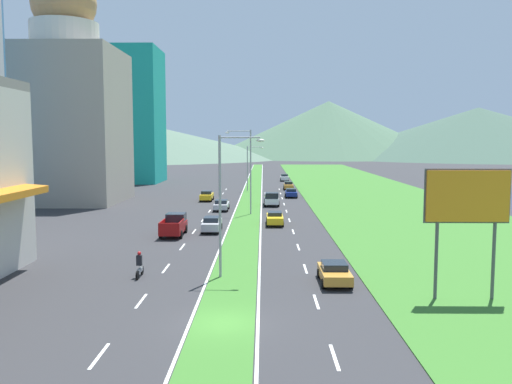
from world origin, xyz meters
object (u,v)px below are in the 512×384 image
(street_lamp_near, at_px, (225,197))
(motorcycle_rider, at_px, (140,267))
(billboard_roadside, at_px, (467,202))
(car_3, at_px, (288,185))
(street_lamp_mid, at_px, (248,166))
(car_4, at_px, (221,205))
(car_6, at_px, (291,193))
(car_2, at_px, (334,272))
(car_7, at_px, (212,224))
(street_lamp_far, at_px, (249,165))
(car_1, at_px, (207,196))
(car_0, at_px, (285,178))
(pickup_truck_1, at_px, (272,199))
(pickup_truck_0, at_px, (174,225))
(car_5, at_px, (275,218))

(street_lamp_near, relative_size, motorcycle_rider, 4.84)
(billboard_roadside, distance_m, car_3, 71.03)
(street_lamp_mid, height_order, car_4, street_lamp_mid)
(billboard_roadside, xyz_separation_m, car_6, (-7.19, 56.42, -5.03))
(car_2, distance_m, car_7, 22.11)
(car_2, height_order, car_4, car_4)
(street_lamp_far, distance_m, car_2, 64.19)
(street_lamp_far, distance_m, car_1, 17.60)
(car_4, bearing_deg, street_lamp_near, -175.09)
(car_0, bearing_deg, car_3, -0.28)
(car_6, relative_size, motorcycle_rider, 2.02)
(pickup_truck_1, bearing_deg, car_6, 163.19)
(car_4, xyz_separation_m, pickup_truck_0, (-3.22, -18.71, 0.24))
(car_0, distance_m, car_6, 35.57)
(street_lamp_near, height_order, car_4, street_lamp_near)
(billboard_roadside, relative_size, car_3, 1.72)
(billboard_roadside, distance_m, pickup_truck_0, 29.98)
(car_2, bearing_deg, car_7, -153.25)
(car_4, height_order, car_7, car_7)
(car_0, bearing_deg, street_lamp_far, -16.83)
(street_lamp_near, height_order, car_1, street_lamp_near)
(car_1, relative_size, pickup_truck_0, 0.85)
(pickup_truck_0, bearing_deg, pickup_truck_1, -22.70)
(car_3, distance_m, car_7, 48.25)
(car_4, distance_m, pickup_truck_0, 18.98)
(street_lamp_near, xyz_separation_m, motorcycle_rider, (-5.86, 0.02, -4.81))
(car_4, relative_size, car_7, 0.99)
(billboard_roadside, distance_m, car_2, 9.43)
(car_6, height_order, pickup_truck_0, pickup_truck_0)
(car_6, relative_size, pickup_truck_1, 0.75)
(car_3, relative_size, pickup_truck_1, 0.83)
(street_lamp_near, bearing_deg, car_5, 80.41)
(pickup_truck_0, xyz_separation_m, pickup_truck_1, (10.03, 23.98, 0.00))
(car_4, xyz_separation_m, pickup_truck_1, (6.81, 5.27, 0.24))
(street_lamp_far, xyz_separation_m, car_7, (-2.73, -43.91, -4.05))
(street_lamp_mid, bearing_deg, billboard_roadside, -69.21)
(car_5, relative_size, car_7, 1.01)
(motorcycle_rider, bearing_deg, car_7, -9.78)
(car_1, distance_m, car_6, 14.32)
(street_lamp_near, relative_size, pickup_truck_0, 1.79)
(pickup_truck_0, bearing_deg, car_5, -56.87)
(car_5, bearing_deg, car_0, 176.74)
(car_5, xyz_separation_m, car_7, (-6.57, -4.52, 0.04))
(street_lamp_far, height_order, pickup_truck_0, street_lamp_far)
(car_4, xyz_separation_m, car_7, (0.32, -16.63, 0.05))
(car_1, height_order, car_5, car_1)
(car_6, distance_m, car_7, 34.53)
(street_lamp_near, xyz_separation_m, car_0, (7.53, 87.09, -4.75))
(car_0, xyz_separation_m, car_2, (-0.27, -88.40, -0.09))
(car_1, height_order, car_7, car_1)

